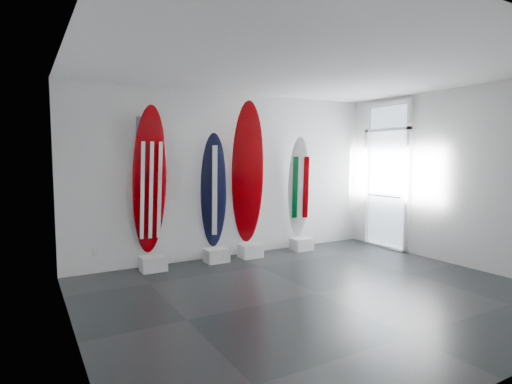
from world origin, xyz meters
TOP-DOWN VIEW (x-y plane):
  - floor at (0.00, 0.00)m, footprint 6.00×6.00m
  - ceiling at (0.00, 0.00)m, footprint 6.00×6.00m
  - wall_back at (0.00, 2.50)m, footprint 6.00×0.00m
  - wall_left at (-3.00, 0.00)m, footprint 0.00×5.00m
  - wall_right at (3.00, 0.00)m, footprint 0.00×5.00m
  - display_block_usa at (-1.62, 2.18)m, footprint 0.40×0.30m
  - surfboard_usa at (-1.62, 2.28)m, footprint 0.56×0.50m
  - display_block_navy at (-0.50, 2.18)m, footprint 0.40×0.30m
  - surfboard_navy at (-0.50, 2.28)m, footprint 0.51×0.37m
  - display_block_swiss at (0.18, 2.18)m, footprint 0.40×0.30m
  - surfboard_swiss at (0.18, 2.28)m, footprint 0.68×0.55m
  - display_block_italy at (1.34, 2.18)m, footprint 0.40×0.30m
  - surfboard_italy at (1.34, 2.28)m, footprint 0.51×0.39m
  - wall_outlet at (-2.45, 2.48)m, footprint 0.09×0.02m
  - glass_door at (2.97, 1.55)m, footprint 0.12×1.16m
  - balcony at (4.30, 1.55)m, footprint 2.80×2.20m

SIDE VIEW (x-z plane):
  - floor at x=0.00m, z-range 0.00..0.00m
  - display_block_usa at x=-1.62m, z-range 0.00..0.24m
  - display_block_navy at x=-0.50m, z-range 0.00..0.24m
  - display_block_swiss at x=0.18m, z-range 0.00..0.24m
  - display_block_italy at x=1.34m, z-range 0.00..0.24m
  - wall_outlet at x=-2.45m, z-range 0.28..0.41m
  - balcony at x=4.30m, z-range -0.10..1.10m
  - surfboard_italy at x=1.34m, z-range 0.24..2.23m
  - surfboard_navy at x=-0.50m, z-range 0.24..2.26m
  - glass_door at x=2.97m, z-range 0.00..2.85m
  - surfboard_usa at x=-1.62m, z-range 0.23..2.66m
  - wall_back at x=0.00m, z-range -1.50..4.50m
  - wall_left at x=-3.00m, z-range -1.00..4.00m
  - wall_right at x=3.00m, z-range -1.00..4.00m
  - surfboard_swiss at x=0.18m, z-range 0.24..2.84m
  - ceiling at x=0.00m, z-range 3.00..3.00m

